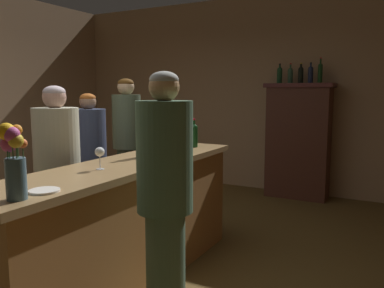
% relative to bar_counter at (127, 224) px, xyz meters
% --- Properties ---
extents(floor, '(8.96, 8.96, 0.00)m').
position_rel_bar_counter_xyz_m(floor, '(-0.66, 0.10, -0.50)').
color(floor, brown).
rests_on(floor, ground).
extents(wall_back, '(5.72, 0.12, 2.99)m').
position_rel_bar_counter_xyz_m(wall_back, '(-0.66, 3.61, 1.00)').
color(wall_back, tan).
rests_on(wall_back, ground).
extents(bar_counter, '(0.62, 2.61, 0.99)m').
position_rel_bar_counter_xyz_m(bar_counter, '(0.00, 0.00, 0.00)').
color(bar_counter, '#A06B39').
rests_on(bar_counter, ground).
extents(display_cabinet, '(0.95, 0.43, 1.65)m').
position_rel_bar_counter_xyz_m(display_cabinet, '(0.54, 3.30, 0.36)').
color(display_cabinet, '#4B271C').
rests_on(display_cabinet, ground).
extents(wine_bottle_rose, '(0.08, 0.08, 0.28)m').
position_rel_bar_counter_xyz_m(wine_bottle_rose, '(0.06, 1.01, 0.62)').
color(wine_bottle_rose, '#133C19').
rests_on(wine_bottle_rose, bar_counter).
extents(wine_bottle_malbec, '(0.08, 0.08, 0.29)m').
position_rel_bar_counter_xyz_m(wine_bottle_malbec, '(-0.04, 0.27, 0.62)').
color(wine_bottle_malbec, black).
rests_on(wine_bottle_malbec, bar_counter).
extents(wine_bottle_pinot, '(0.07, 0.07, 0.31)m').
position_rel_bar_counter_xyz_m(wine_bottle_pinot, '(-0.17, 1.12, 0.63)').
color(wine_bottle_pinot, '#1E3C1D').
rests_on(wine_bottle_pinot, bar_counter).
extents(wine_glass_front, '(0.07, 0.07, 0.15)m').
position_rel_bar_counter_xyz_m(wine_glass_front, '(-0.18, 0.64, 0.60)').
color(wine_glass_front, white).
rests_on(wine_glass_front, bar_counter).
extents(wine_glass_mid, '(0.07, 0.07, 0.16)m').
position_rel_bar_counter_xyz_m(wine_glass_mid, '(0.01, -0.30, 0.61)').
color(wine_glass_mid, white).
rests_on(wine_glass_mid, bar_counter).
extents(flower_arrangement, '(0.13, 0.13, 0.39)m').
position_rel_bar_counter_xyz_m(flower_arrangement, '(0.17, -1.11, 0.71)').
color(flower_arrangement, '#3D5966').
rests_on(flower_arrangement, bar_counter).
extents(cheese_plate, '(0.17, 0.17, 0.01)m').
position_rel_bar_counter_xyz_m(cheese_plate, '(0.17, -0.93, 0.50)').
color(cheese_plate, white).
rests_on(cheese_plate, bar_counter).
extents(display_bottle_left, '(0.08, 0.08, 0.28)m').
position_rel_bar_counter_xyz_m(display_bottle_left, '(0.24, 3.30, 1.28)').
color(display_bottle_left, '#173D20').
rests_on(display_bottle_left, display_cabinet).
extents(display_bottle_midleft, '(0.07, 0.07, 0.29)m').
position_rel_bar_counter_xyz_m(display_bottle_midleft, '(0.40, 3.30, 1.28)').
color(display_bottle_midleft, '#2D4A35').
rests_on(display_bottle_midleft, display_cabinet).
extents(display_bottle_center, '(0.07, 0.07, 0.28)m').
position_rel_bar_counter_xyz_m(display_bottle_center, '(0.55, 3.30, 1.28)').
color(display_bottle_center, black).
rests_on(display_bottle_center, display_cabinet).
extents(display_bottle_midright, '(0.07, 0.07, 0.29)m').
position_rel_bar_counter_xyz_m(display_bottle_midright, '(0.68, 3.30, 1.28)').
color(display_bottle_midright, '#1C243E').
rests_on(display_bottle_midright, display_cabinet).
extents(display_bottle_right, '(0.06, 0.06, 0.35)m').
position_rel_bar_counter_xyz_m(display_bottle_right, '(0.81, 3.30, 1.31)').
color(display_bottle_right, '#153A17').
rests_on(display_bottle_right, display_cabinet).
extents(patron_tall, '(0.35, 0.35, 1.70)m').
position_rel_bar_counter_xyz_m(patron_tall, '(-1.15, 1.50, 0.44)').
color(patron_tall, '#43634D').
rests_on(patron_tall, ground).
extents(patron_near_entrance, '(0.36, 0.36, 1.52)m').
position_rel_bar_counter_xyz_m(patron_near_entrance, '(-1.01, 0.69, 0.33)').
color(patron_near_entrance, maroon).
rests_on(patron_near_entrance, ground).
extents(patron_redhead, '(0.38, 0.38, 1.59)m').
position_rel_bar_counter_xyz_m(patron_redhead, '(-0.67, -0.06, 0.36)').
color(patron_redhead, '#2C2A4F').
rests_on(patron_redhead, ground).
extents(bartender, '(0.32, 0.32, 1.65)m').
position_rel_bar_counter_xyz_m(bartender, '(0.71, -0.55, 0.41)').
color(bartender, '#4A6750').
rests_on(bartender, ground).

